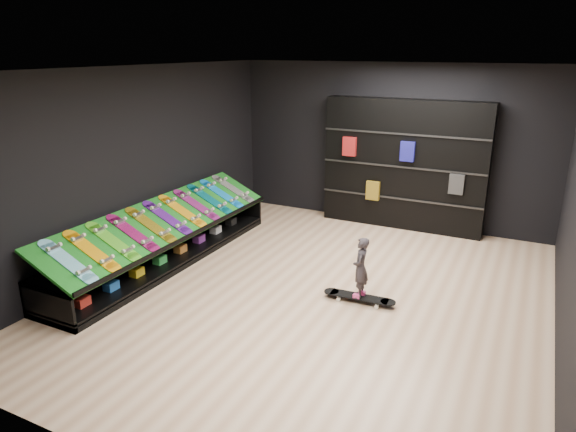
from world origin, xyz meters
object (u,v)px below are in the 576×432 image
at_px(floor_skateboard, 359,299).
at_px(child, 360,279).
at_px(back_shelving, 404,165).
at_px(display_rack, 166,246).

relative_size(floor_skateboard, child, 1.97).
xyz_separation_m(floor_skateboard, child, (0.00, 0.00, 0.29)).
bearing_deg(back_shelving, child, -84.58).
height_order(back_shelving, child, back_shelving).
xyz_separation_m(back_shelving, floor_skateboard, (0.31, -3.28, -1.14)).
bearing_deg(display_rack, back_shelving, 49.04).
height_order(display_rack, back_shelving, back_shelving).
xyz_separation_m(back_shelving, child, (0.31, -3.28, -0.85)).
bearing_deg(child, back_shelving, 175.43).
height_order(display_rack, child, child).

